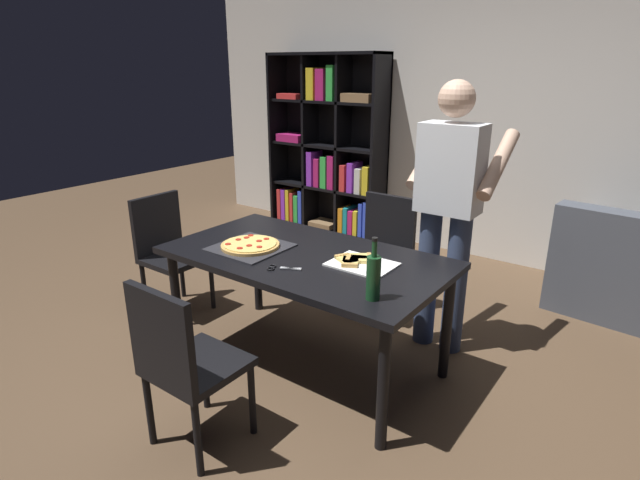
% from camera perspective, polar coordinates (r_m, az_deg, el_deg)
% --- Properties ---
extents(ground_plane, '(12.00, 12.00, 0.00)m').
position_cam_1_polar(ground_plane, '(3.38, -1.55, -13.61)').
color(ground_plane, brown).
extents(back_wall, '(6.40, 0.10, 2.80)m').
position_cam_1_polar(back_wall, '(5.16, 16.82, 13.63)').
color(back_wall, silver).
rests_on(back_wall, ground_plane).
extents(dining_table, '(1.70, 0.93, 0.75)m').
position_cam_1_polar(dining_table, '(3.07, -1.66, -2.90)').
color(dining_table, black).
rests_on(dining_table, ground_plane).
extents(chair_near_camera, '(0.42, 0.42, 0.90)m').
position_cam_1_polar(chair_near_camera, '(2.54, -15.23, -12.81)').
color(chair_near_camera, black).
rests_on(chair_near_camera, ground_plane).
extents(chair_far_side, '(0.42, 0.42, 0.90)m').
position_cam_1_polar(chair_far_side, '(3.87, 7.04, -0.88)').
color(chair_far_side, black).
rests_on(chair_far_side, ground_plane).
extents(chair_left_end, '(0.42, 0.42, 0.90)m').
position_cam_1_polar(chair_left_end, '(4.04, -16.80, -0.72)').
color(chair_left_end, black).
rests_on(chair_left_end, ground_plane).
extents(bookshelf, '(1.40, 0.35, 1.95)m').
position_cam_1_polar(bookshelf, '(5.74, 0.98, 9.75)').
color(bookshelf, black).
rests_on(bookshelf, ground_plane).
extents(person_serving_pizza, '(0.55, 0.54, 1.75)m').
position_cam_1_polar(person_serving_pizza, '(3.29, 14.30, 3.97)').
color(person_serving_pizza, '#38476B').
rests_on(person_serving_pizza, ground_plane).
extents(pepperoni_pizza_on_tray, '(0.42, 0.42, 0.04)m').
position_cam_1_polar(pepperoni_pizza_on_tray, '(3.17, -7.86, -0.64)').
color(pepperoni_pizza_on_tray, '#2D2D33').
rests_on(pepperoni_pizza_on_tray, dining_table).
extents(pizza_slices_on_towel, '(0.36, 0.28, 0.03)m').
position_cam_1_polar(pizza_slices_on_towel, '(2.90, 4.26, -2.46)').
color(pizza_slices_on_towel, white).
rests_on(pizza_slices_on_towel, dining_table).
extents(wine_bottle, '(0.07, 0.07, 0.32)m').
position_cam_1_polar(wine_bottle, '(2.44, 6.04, -4.10)').
color(wine_bottle, '#194723').
rests_on(wine_bottle, dining_table).
extents(kitchen_scissors, '(0.20, 0.14, 0.01)m').
position_cam_1_polar(kitchen_scissors, '(2.84, -4.71, -3.12)').
color(kitchen_scissors, silver).
rests_on(kitchen_scissors, dining_table).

